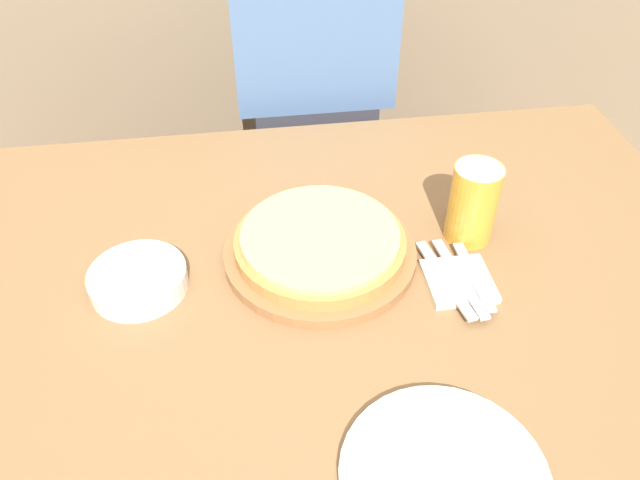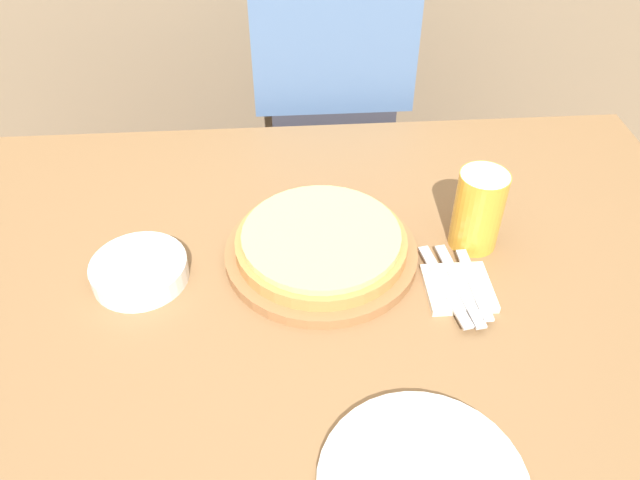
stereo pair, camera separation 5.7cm
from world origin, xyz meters
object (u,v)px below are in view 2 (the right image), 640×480
object	(u,v)px
spoon	(473,284)
beer_glass	(478,207)
side_bowl	(138,271)
diner_person	(330,118)
fork	(443,285)
dinner_knife	(458,284)
pizza_on_board	(320,246)

from	to	relation	value
spoon	beer_glass	bearing A→B (deg)	76.58
side_bowl	diner_person	bearing A→B (deg)	59.94
fork	dinner_knife	xyz separation A→B (m)	(0.03, -0.00, 0.00)
side_bowl	diner_person	world-z (taller)	diner_person
side_bowl	beer_glass	bearing A→B (deg)	5.05
pizza_on_board	fork	xyz separation A→B (m)	(0.20, -0.10, -0.01)
spoon	diner_person	world-z (taller)	diner_person
fork	diner_person	xyz separation A→B (m)	(-0.13, 0.73, -0.10)
side_bowl	spoon	size ratio (longest dim) A/B	0.99
pizza_on_board	beer_glass	bearing A→B (deg)	4.20
pizza_on_board	diner_person	distance (m)	0.64
pizza_on_board	dinner_knife	xyz separation A→B (m)	(0.22, -0.10, -0.01)
beer_glass	side_bowl	world-z (taller)	beer_glass
side_bowl	spoon	bearing A→B (deg)	-6.87
fork	dinner_knife	distance (m)	0.03
pizza_on_board	spoon	size ratio (longest dim) A/B	2.06
dinner_knife	diner_person	size ratio (longest dim) A/B	0.15
side_bowl	dinner_knife	distance (m)	0.54
fork	spoon	world-z (taller)	same
beer_glass	diner_person	size ratio (longest dim) A/B	0.11
dinner_knife	beer_glass	bearing A→B (deg)	65.86
fork	spoon	xyz separation A→B (m)	(0.05, -0.00, 0.00)
pizza_on_board	side_bowl	distance (m)	0.31
spoon	diner_person	size ratio (longest dim) A/B	0.13
pizza_on_board	side_bowl	bearing A→B (deg)	-174.20
side_bowl	dinner_knife	world-z (taller)	side_bowl
pizza_on_board	fork	world-z (taller)	pizza_on_board
pizza_on_board	dinner_knife	distance (m)	0.24
side_bowl	pizza_on_board	bearing A→B (deg)	5.80
pizza_on_board	beer_glass	xyz separation A→B (m)	(0.28, 0.02, 0.06)
beer_glass	side_bowl	distance (m)	0.59
side_bowl	fork	world-z (taller)	side_bowl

